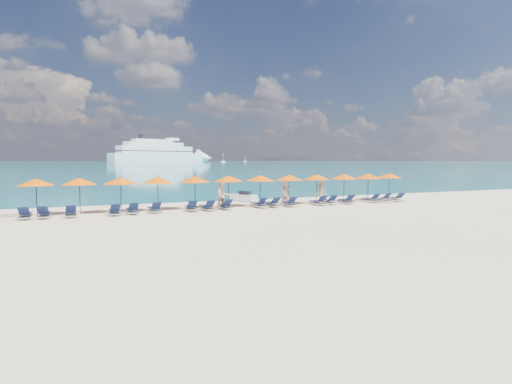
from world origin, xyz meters
name	(u,v)px	position (x,y,z in m)	size (l,w,h in m)	color
ground	(276,215)	(0.00, 0.00, 0.00)	(1400.00, 1400.00, 0.00)	beige
sea	(80,162)	(0.00, 660.00, 0.01)	(1600.00, 1300.00, 0.01)	#1FA9B2
cruise_ship	(166,154)	(103.02, 537.63, 10.84)	(148.86, 73.13, 41.66)	white
sailboat_near	(223,161)	(163.76, 487.32, 1.13)	(6.03, 2.01, 11.05)	white
sailboat_far	(245,161)	(234.67, 589.68, 0.96)	(5.13, 1.71, 9.40)	white
jetski	(243,197)	(1.47, 8.99, 0.33)	(1.90, 2.38, 0.81)	silver
beachgoer_a	(286,193)	(3.22, 4.98, 0.86)	(0.63, 0.41, 1.72)	tan
beachgoer_b	(223,196)	(-1.94, 4.11, 0.93)	(0.91, 0.52, 1.87)	tan
beachgoer_c	(321,193)	(6.13, 4.80, 0.81)	(1.05, 0.49, 1.62)	tan
umbrella_0	(36,182)	(-13.12, 5.31, 2.02)	(2.10, 2.10, 2.28)	black
umbrella_1	(79,181)	(-10.76, 5.25, 2.02)	(2.10, 2.10, 2.28)	black
umbrella_2	(121,181)	(-8.37, 5.10, 2.02)	(2.10, 2.10, 2.28)	black
umbrella_3	(158,180)	(-6.02, 5.24, 2.02)	(2.10, 2.10, 2.28)	black
umbrella_4	(195,179)	(-3.54, 5.23, 2.02)	(2.10, 2.10, 2.28)	black
umbrella_5	(229,179)	(-1.12, 5.26, 2.02)	(2.10, 2.10, 2.28)	black
umbrella_6	(260,178)	(1.23, 5.10, 2.02)	(2.10, 2.10, 2.28)	black
umbrella_7	(289,178)	(3.60, 5.14, 2.02)	(2.10, 2.10, 2.28)	black
umbrella_8	(317,177)	(5.93, 5.10, 2.02)	(2.10, 2.10, 2.28)	black
umbrella_9	(344,177)	(8.41, 5.07, 2.02)	(2.10, 2.10, 2.28)	black
umbrella_10	(368,176)	(10.83, 5.20, 2.02)	(2.10, 2.10, 2.28)	black
umbrella_11	(389,176)	(13.09, 5.34, 2.02)	(2.10, 2.10, 2.28)	black
lounger_0	(25,215)	(-13.65, 4.18, 0.24)	(0.69, 1.73, 0.66)	silver
lounger_1	(44,214)	(-12.68, 4.17, 0.24)	(0.74, 1.74, 0.66)	silver
lounger_2	(71,213)	(-11.29, 4.08, 0.24)	(0.69, 1.72, 0.66)	silver
lounger_3	(115,211)	(-8.87, 3.92, 0.24)	(0.65, 1.71, 0.66)	silver
lounger_4	(132,210)	(-7.81, 4.13, 0.24)	(0.69, 1.72, 0.66)	silver
lounger_5	(154,209)	(-6.47, 4.13, 0.24)	(0.76, 1.75, 0.66)	silver
lounger_6	(191,207)	(-4.11, 4.15, 0.24)	(0.75, 1.74, 0.66)	silver
lounger_7	(207,207)	(-3.07, 3.94, 0.24)	(0.73, 1.74, 0.66)	silver
lounger_8	(225,206)	(-1.80, 4.13, 0.24)	(0.78, 1.75, 0.66)	silver
lounger_9	(259,204)	(0.72, 4.18, 0.24)	(0.77, 1.75, 0.66)	silver
lounger_10	(272,204)	(1.72, 4.11, 0.24)	(0.72, 1.73, 0.66)	silver
lounger_11	(289,203)	(2.98, 3.99, 0.24)	(0.65, 1.71, 0.66)	silver
lounger_12	(318,202)	(5.38, 3.90, 0.24)	(0.72, 1.74, 0.66)	silver
lounger_13	(330,201)	(6.47, 4.12, 0.24)	(0.76, 1.75, 0.66)	silver
lounger_14	(347,201)	(7.87, 3.93, 0.24)	(0.74, 1.74, 0.66)	silver
lounger_15	(371,200)	(10.22, 4.01, 0.24)	(0.73, 1.74, 0.66)	silver
lounger_16	(382,199)	(11.32, 4.03, 0.24)	(0.74, 1.74, 0.66)	silver
lounger_17	(396,199)	(12.54, 3.86, 0.24)	(0.71, 1.73, 0.66)	silver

